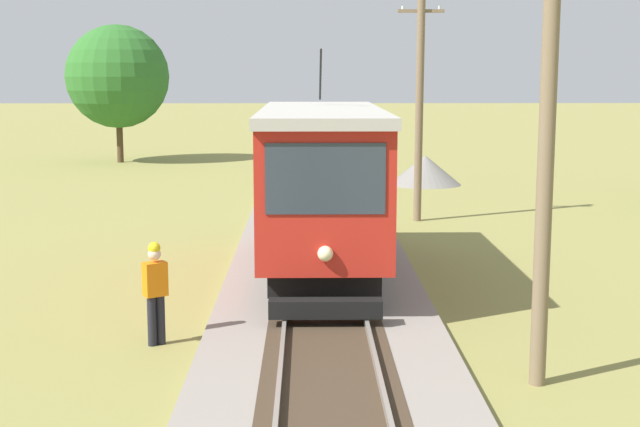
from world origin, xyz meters
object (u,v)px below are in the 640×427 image
at_px(red_tram, 322,183).
at_px(gravel_pile, 425,170).
at_px(utility_pole_near_tram, 547,136).
at_px(tree_right_near, 118,77).
at_px(utility_pole_mid, 420,100).
at_px(freight_car, 314,143).
at_px(track_worker, 155,289).

height_order(red_tram, gravel_pile, red_tram).
distance_m(utility_pole_near_tram, tree_right_near, 35.42).
relative_size(red_tram, utility_pole_mid, 1.18).
bearing_deg(red_tram, utility_pole_mid, 68.63).
height_order(gravel_pile, tree_right_near, tree_right_near).
bearing_deg(utility_pole_mid, utility_pole_near_tram, -90.00).
xyz_separation_m(freight_car, track_worker, (-2.89, -23.38, -0.57)).
bearing_deg(track_worker, gravel_pile, -50.66).
distance_m(freight_car, track_worker, 23.57).
bearing_deg(red_tram, gravel_pile, 75.11).
bearing_deg(utility_pole_near_tram, utility_pole_mid, 90.00).
distance_m(utility_pole_mid, track_worker, 14.22).
bearing_deg(red_tram, freight_car, 90.01).
bearing_deg(track_worker, utility_pole_near_tram, -140.49).
bearing_deg(gravel_pile, red_tram, -104.89).
relative_size(utility_pole_mid, tree_right_near, 1.05).
bearing_deg(gravel_pile, utility_pole_near_tram, -93.41).
relative_size(freight_car, utility_pole_near_tram, 0.72).
height_order(track_worker, tree_right_near, tree_right_near).
height_order(utility_pole_mid, tree_right_near, utility_pole_mid).
relative_size(utility_pole_near_tram, tree_right_near, 1.04).
bearing_deg(utility_pole_near_tram, track_worker, 161.29).
height_order(freight_car, gravel_pile, freight_car).
bearing_deg(utility_pole_mid, track_worker, -115.46).
height_order(utility_pole_near_tram, track_worker, utility_pole_near_tram).
distance_m(gravel_pile, tree_right_near, 17.49).
bearing_deg(tree_right_near, track_worker, -77.33).
bearing_deg(track_worker, utility_pole_mid, -57.23).
relative_size(track_worker, tree_right_near, 0.26).
height_order(red_tram, tree_right_near, tree_right_near).
relative_size(utility_pole_mid, gravel_pile, 2.45).
bearing_deg(red_tram, utility_pole_near_tram, -65.10).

